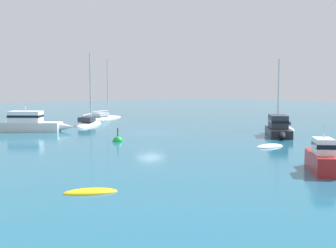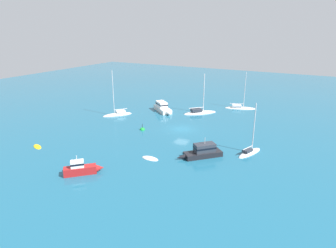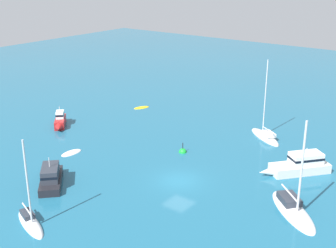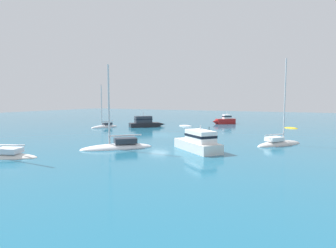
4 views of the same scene
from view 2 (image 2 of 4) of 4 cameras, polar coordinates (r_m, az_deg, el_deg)
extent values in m
plane|color=#1E607F|center=(53.30, 2.63, -0.97)|extent=(160.00, 160.00, 0.00)
ellipsoid|color=white|center=(63.36, 6.17, 2.08)|extent=(6.56, 6.74, 0.98)
cube|color=#2D333D|center=(62.82, 5.46, 2.68)|extent=(2.58, 2.60, 0.54)
cylinder|color=silver|center=(62.58, 6.92, 6.04)|extent=(0.19, 0.19, 7.89)
cylinder|color=silver|center=(62.66, 5.45, 3.14)|extent=(2.38, 2.48, 0.15)
ellipsoid|color=yellow|center=(49.70, -23.90, -4.05)|extent=(2.56, 1.84, 0.36)
cube|color=#B21E1E|center=(38.83, -16.59, -8.56)|extent=(3.63, 3.62, 1.01)
cone|color=#B21E1E|center=(38.83, -13.01, -8.25)|extent=(1.41, 1.41, 1.01)
cube|color=white|center=(38.45, -17.12, -7.36)|extent=(1.79, 1.78, 0.85)
cube|color=black|center=(38.43, -17.12, -7.30)|extent=(1.84, 1.84, 0.24)
cylinder|color=silver|center=(38.13, -17.23, -6.31)|extent=(0.08, 0.08, 0.69)
cube|color=silver|center=(64.31, -1.05, 2.85)|extent=(5.89, 5.36, 0.92)
cone|color=silver|center=(61.07, 0.18, 2.02)|extent=(1.72, 1.64, 0.92)
cube|color=white|center=(64.58, -1.24, 3.85)|extent=(3.52, 3.31, 1.13)
cube|color=black|center=(64.57, -1.24, 3.90)|extent=(3.57, 3.37, 0.24)
cylinder|color=silver|center=(64.38, -1.25, 4.56)|extent=(0.08, 0.08, 0.53)
cube|color=black|center=(42.35, 6.75, -5.79)|extent=(5.07, 5.18, 0.72)
cone|color=black|center=(41.19, 2.53, -6.40)|extent=(1.45, 1.46, 0.72)
cube|color=#2D333D|center=(42.06, 7.07, -4.56)|extent=(3.12, 3.16, 1.20)
cube|color=black|center=(42.04, 7.08, -4.48)|extent=(3.18, 3.22, 0.24)
cylinder|color=silver|center=(41.67, 7.13, -3.22)|extent=(0.08, 0.08, 0.91)
ellipsoid|color=white|center=(41.62, -3.47, -6.69)|extent=(2.64, 1.36, 0.45)
ellipsoid|color=silver|center=(68.75, 13.75, 2.94)|extent=(7.06, 4.26, 0.73)
cube|color=silver|center=(68.52, 13.11, 3.45)|extent=(2.40, 2.04, 0.45)
cylinder|color=silver|center=(67.86, 14.60, 6.41)|extent=(0.15, 0.15, 7.85)
cylinder|color=silver|center=(68.41, 13.11, 3.84)|extent=(2.90, 1.18, 0.12)
ellipsoid|color=silver|center=(62.54, -9.74, 1.70)|extent=(4.99, 5.91, 1.00)
cube|color=white|center=(62.53, -9.12, 2.41)|extent=(2.02, 2.16, 0.43)
cylinder|color=silver|center=(61.19, -10.54, 6.06)|extent=(0.13, 0.13, 8.87)
cylinder|color=silver|center=(62.41, -9.11, 2.83)|extent=(1.75, 2.29, 0.11)
ellipsoid|color=white|center=(44.78, 15.46, -5.49)|extent=(2.88, 5.23, 0.93)
cube|color=#2D333D|center=(44.05, 15.09, -4.95)|extent=(1.33, 1.73, 0.35)
cylinder|color=silver|center=(43.80, 16.26, -0.55)|extent=(0.15, 0.15, 6.99)
cylinder|color=silver|center=(43.87, 15.12, -4.45)|extent=(0.89, 2.21, 0.12)
sphere|color=green|center=(53.01, -4.96, -1.13)|extent=(0.87, 0.87, 0.87)
cylinder|color=black|center=(52.76, -4.98, -0.33)|extent=(0.08, 0.08, 0.68)
camera|label=1|loc=(49.18, -47.10, -2.84)|focal=47.14mm
camera|label=3|loc=(68.82, 38.67, 16.22)|focal=48.18mm
camera|label=4|loc=(90.14, 1.76, 10.28)|focal=30.43mm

